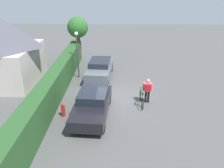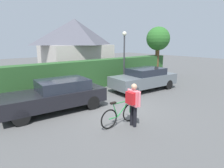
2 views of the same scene
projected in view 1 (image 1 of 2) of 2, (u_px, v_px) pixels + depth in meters
ground_plane at (116, 98)px, 14.46m from camera, size 60.00×60.00×0.00m
hedge_row at (55, 85)px, 14.17m from camera, size 17.04×0.90×1.79m
house_distant at (6, 50)px, 16.00m from camera, size 5.36×4.25×4.76m
parked_car_near at (93, 103)px, 12.36m from camera, size 4.46×2.04×1.36m
parked_car_far at (100, 68)px, 17.57m from camera, size 4.39×2.03×1.36m
bicycle at (141, 99)px, 13.54m from camera, size 1.73×0.50×0.94m
person_rider at (148, 89)px, 13.55m from camera, size 0.36×0.64×1.57m
street_lamp at (77, 48)px, 16.77m from camera, size 0.28×0.28×3.61m
tree_kerbside at (78, 28)px, 20.41m from camera, size 1.91×1.91×4.14m
fire_hydrant at (63, 110)px, 12.32m from camera, size 0.20×0.20×0.81m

